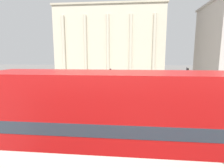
# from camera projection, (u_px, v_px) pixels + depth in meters

# --- Properties ---
(double_decker_bus) EXTENTS (10.25, 2.62, 4.41)m
(double_decker_bus) POSITION_uv_depth(u_px,v_px,m) (120.00, 122.00, 6.76)
(double_decker_bus) COLOR black
(double_decker_bus) RESTS_ON ground_plane
(plaza_building_left) EXTENTS (31.95, 15.55, 19.46)m
(plaza_building_left) POSITION_uv_depth(u_px,v_px,m) (111.00, 41.00, 55.12)
(plaza_building_left) COLOR beige
(plaza_building_left) RESTS_ON ground_plane
(traffic_light_near) EXTENTS (0.42, 0.24, 4.12)m
(traffic_light_near) POSITION_uv_depth(u_px,v_px,m) (111.00, 89.00, 12.60)
(traffic_light_near) COLOR black
(traffic_light_near) RESTS_ON ground_plane
(traffic_light_mid) EXTENTS (0.42, 0.24, 3.24)m
(traffic_light_mid) POSITION_uv_depth(u_px,v_px,m) (154.00, 84.00, 18.03)
(traffic_light_mid) COLOR black
(traffic_light_mid) RESTS_ON ground_plane
(traffic_light_far) EXTENTS (0.42, 0.24, 3.38)m
(traffic_light_far) POSITION_uv_depth(u_px,v_px,m) (187.00, 75.00, 25.77)
(traffic_light_far) COLOR black
(traffic_light_far) RESTS_ON ground_plane
(car_black) EXTENTS (4.20, 1.93, 1.35)m
(car_black) POSITION_uv_depth(u_px,v_px,m) (173.00, 83.00, 28.01)
(car_black) COLOR black
(car_black) RESTS_ON ground_plane
(pedestrian_white) EXTENTS (0.32, 0.32, 1.61)m
(pedestrian_white) POSITION_uv_depth(u_px,v_px,m) (178.00, 80.00, 30.15)
(pedestrian_white) COLOR #282B33
(pedestrian_white) RESTS_ON ground_plane
(pedestrian_black) EXTENTS (0.32, 0.32, 1.65)m
(pedestrian_black) POSITION_uv_depth(u_px,v_px,m) (110.00, 87.00, 23.29)
(pedestrian_black) COLOR #282B33
(pedestrian_black) RESTS_ON ground_plane
(pedestrian_blue) EXTENTS (0.32, 0.32, 1.60)m
(pedestrian_blue) POSITION_uv_depth(u_px,v_px,m) (88.00, 79.00, 31.53)
(pedestrian_blue) COLOR #282B33
(pedestrian_blue) RESTS_ON ground_plane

